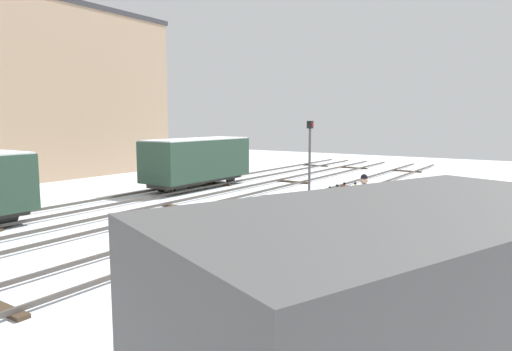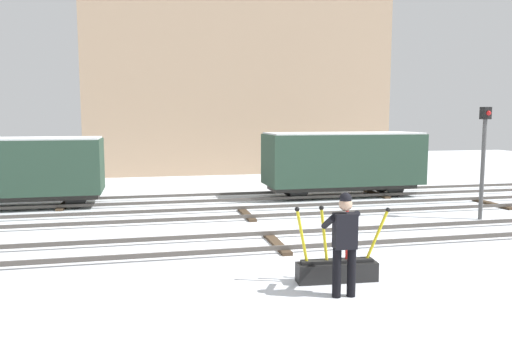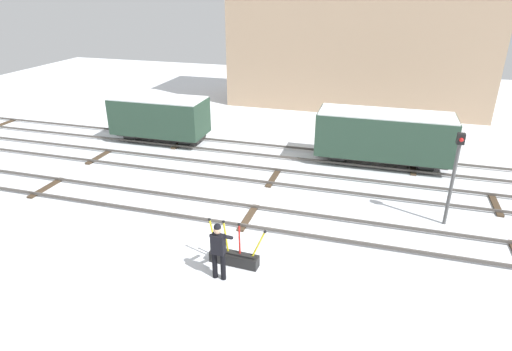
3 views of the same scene
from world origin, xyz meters
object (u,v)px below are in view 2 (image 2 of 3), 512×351
at_px(freight_car_back_track, 27,168).
at_px(signal_post, 484,150).
at_px(freight_car_far_end, 343,160).
at_px(switch_lever_frame, 337,268).
at_px(rail_worker, 344,238).

bearing_deg(freight_car_back_track, signal_post, -20.86).
distance_m(freight_car_far_end, freight_car_back_track, 11.40).
height_order(switch_lever_frame, rail_worker, rail_worker).
height_order(signal_post, freight_car_back_track, signal_post).
distance_m(rail_worker, signal_post, 8.38).
relative_size(switch_lever_frame, signal_post, 0.55).
relative_size(rail_worker, freight_car_back_track, 0.37).
relative_size(switch_lever_frame, freight_car_back_track, 0.37).
distance_m(switch_lever_frame, freight_car_back_track, 12.08).
xyz_separation_m(switch_lever_frame, signal_post, (6.34, 4.40, 1.84)).
distance_m(rail_worker, freight_car_far_end, 11.04).
height_order(signal_post, freight_car_far_end, signal_post).
bearing_deg(switch_lever_frame, freight_car_back_track, 131.53).
bearing_deg(signal_post, freight_car_far_end, 114.99).
xyz_separation_m(rail_worker, signal_post, (6.53, 5.16, 1.07)).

